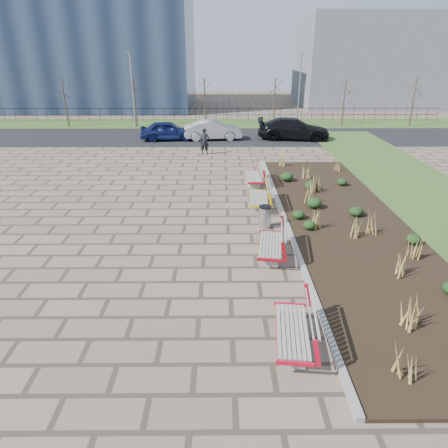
{
  "coord_description": "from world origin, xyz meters",
  "views": [
    {
      "loc": [
        1.41,
        -9.15,
        6.22
      ],
      "look_at": [
        1.5,
        3.0,
        0.9
      ],
      "focal_mm": 32.0,
      "sensor_mm": 36.0,
      "label": 1
    }
  ],
  "objects_px": {
    "pedestrian": "(205,142)",
    "bench_b": "(270,243)",
    "bench_a": "(292,328)",
    "litter_bin": "(265,217)",
    "bench_c": "(259,197)",
    "car_black": "(293,129)",
    "bench_d": "(253,175)",
    "car_blue": "(168,131)",
    "car_silver": "(213,130)",
    "lamp_west": "(133,91)",
    "lamp_east": "(299,91)"
  },
  "relations": [
    {
      "from": "bench_d",
      "to": "car_silver",
      "type": "distance_m",
      "value": 11.19
    },
    {
      "from": "car_silver",
      "to": "car_black",
      "type": "height_order",
      "value": "car_black"
    },
    {
      "from": "bench_a",
      "to": "car_black",
      "type": "relative_size",
      "value": 0.39
    },
    {
      "from": "litter_bin",
      "to": "bench_b",
      "type": "bearing_deg",
      "value": -91.43
    },
    {
      "from": "car_black",
      "to": "lamp_west",
      "type": "distance_m",
      "value": 13.94
    },
    {
      "from": "car_black",
      "to": "lamp_west",
      "type": "xyz_separation_m",
      "value": [
        -12.84,
        4.96,
        2.25
      ]
    },
    {
      "from": "bench_a",
      "to": "car_black",
      "type": "xyz_separation_m",
      "value": [
        3.84,
        22.96,
        0.29
      ]
    },
    {
      "from": "pedestrian",
      "to": "lamp_west",
      "type": "relative_size",
      "value": 0.28
    },
    {
      "from": "bench_c",
      "to": "car_silver",
      "type": "height_order",
      "value": "car_silver"
    },
    {
      "from": "bench_a",
      "to": "litter_bin",
      "type": "distance_m",
      "value": 6.64
    },
    {
      "from": "bench_a",
      "to": "litter_bin",
      "type": "height_order",
      "value": "bench_a"
    },
    {
      "from": "bench_c",
      "to": "lamp_west",
      "type": "xyz_separation_m",
      "value": [
        -9.0,
        19.18,
        2.54
      ]
    },
    {
      "from": "lamp_west",
      "to": "lamp_east",
      "type": "bearing_deg",
      "value": 0.0
    },
    {
      "from": "bench_b",
      "to": "car_silver",
      "type": "bearing_deg",
      "value": 104.27
    },
    {
      "from": "lamp_east",
      "to": "car_black",
      "type": "bearing_deg",
      "value": -103.21
    },
    {
      "from": "bench_a",
      "to": "car_black",
      "type": "bearing_deg",
      "value": 86.67
    },
    {
      "from": "bench_d",
      "to": "lamp_west",
      "type": "height_order",
      "value": "lamp_west"
    },
    {
      "from": "litter_bin",
      "to": "bench_a",
      "type": "bearing_deg",
      "value": -90.5
    },
    {
      "from": "pedestrian",
      "to": "bench_d",
      "type": "bearing_deg",
      "value": -60.95
    },
    {
      "from": "pedestrian",
      "to": "car_blue",
      "type": "bearing_deg",
      "value": 129.77
    },
    {
      "from": "car_silver",
      "to": "pedestrian",
      "type": "bearing_deg",
      "value": 168.87
    },
    {
      "from": "litter_bin",
      "to": "car_silver",
      "type": "xyz_separation_m",
      "value": [
        -2.26,
        16.19,
        0.3
      ]
    },
    {
      "from": "pedestrian",
      "to": "bench_b",
      "type": "bearing_deg",
      "value": -72.62
    },
    {
      "from": "pedestrian",
      "to": "bench_c",
      "type": "bearing_deg",
      "value": -67.84
    },
    {
      "from": "litter_bin",
      "to": "pedestrian",
      "type": "bearing_deg",
      "value": 103.1
    },
    {
      "from": "lamp_east",
      "to": "bench_b",
      "type": "bearing_deg",
      "value": -101.96
    },
    {
      "from": "bench_a",
      "to": "car_silver",
      "type": "bearing_deg",
      "value": 101.66
    },
    {
      "from": "litter_bin",
      "to": "lamp_west",
      "type": "relative_size",
      "value": 0.14
    },
    {
      "from": "bench_b",
      "to": "car_black",
      "type": "distance_m",
      "value": 19.03
    },
    {
      "from": "bench_a",
      "to": "bench_c",
      "type": "height_order",
      "value": "same"
    },
    {
      "from": "bench_a",
      "to": "litter_bin",
      "type": "xyz_separation_m",
      "value": [
        0.06,
        6.64,
        -0.08
      ]
    },
    {
      "from": "bench_c",
      "to": "pedestrian",
      "type": "bearing_deg",
      "value": 108.06
    },
    {
      "from": "car_silver",
      "to": "bench_d",
      "type": "bearing_deg",
      "value": -174.12
    },
    {
      "from": "car_black",
      "to": "bench_b",
      "type": "bearing_deg",
      "value": 175.21
    },
    {
      "from": "bench_c",
      "to": "pedestrian",
      "type": "xyz_separation_m",
      "value": [
        -2.65,
        9.54,
        0.33
      ]
    },
    {
      "from": "bench_c",
      "to": "pedestrian",
      "type": "distance_m",
      "value": 9.91
    },
    {
      "from": "car_black",
      "to": "bench_a",
      "type": "bearing_deg",
      "value": 177.35
    },
    {
      "from": "car_silver",
      "to": "bench_a",
      "type": "bearing_deg",
      "value": -179.95
    },
    {
      "from": "bench_a",
      "to": "car_blue",
      "type": "xyz_separation_m",
      "value": [
        -5.54,
        22.71,
        0.21
      ]
    },
    {
      "from": "bench_b",
      "to": "lamp_east",
      "type": "xyz_separation_m",
      "value": [
        5.0,
        23.6,
        2.54
      ]
    },
    {
      "from": "car_black",
      "to": "bench_d",
      "type": "bearing_deg",
      "value": 167.77
    },
    {
      "from": "bench_a",
      "to": "pedestrian",
      "type": "distance_m",
      "value": 18.47
    },
    {
      "from": "bench_d",
      "to": "car_blue",
      "type": "relative_size",
      "value": 0.52
    },
    {
      "from": "bench_a",
      "to": "bench_c",
      "type": "bearing_deg",
      "value": 96.16
    },
    {
      "from": "litter_bin",
      "to": "lamp_east",
      "type": "relative_size",
      "value": 0.14
    },
    {
      "from": "bench_c",
      "to": "lamp_east",
      "type": "bearing_deg",
      "value": 77.92
    },
    {
      "from": "bench_b",
      "to": "bench_a",
      "type": "bearing_deg",
      "value": -82.51
    },
    {
      "from": "pedestrian",
      "to": "car_black",
      "type": "distance_m",
      "value": 8.0
    },
    {
      "from": "bench_d",
      "to": "car_blue",
      "type": "height_order",
      "value": "car_blue"
    },
    {
      "from": "bench_c",
      "to": "car_black",
      "type": "height_order",
      "value": "car_black"
    }
  ]
}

